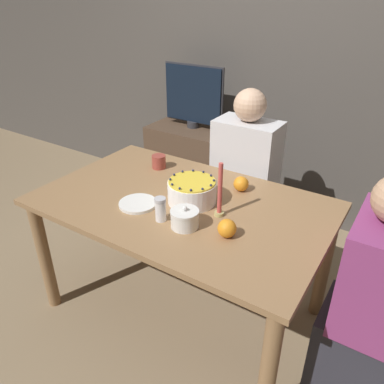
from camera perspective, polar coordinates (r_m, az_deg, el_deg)
ground_plane at (r=2.38m, az=-1.35°, el=-17.03°), size 12.00×12.00×0.00m
wall_behind at (r=2.95m, az=14.72°, el=19.96°), size 8.00×0.05×2.60m
dining_table at (r=1.98m, az=-1.55°, el=-4.13°), size 1.48×0.92×0.74m
cake at (r=1.89m, az=0.00°, el=0.10°), size 0.25×0.25×0.13m
sugar_bowl at (r=1.70m, az=-1.12°, el=-4.06°), size 0.13×0.13×0.11m
sugar_shaker at (r=1.74m, az=-4.82°, el=-2.62°), size 0.05×0.05×0.12m
plate_stack at (r=1.90m, az=-8.24°, el=-1.76°), size 0.19×0.19×0.02m
candle at (r=1.75m, az=4.26°, el=-0.47°), size 0.05×0.05×0.27m
cup at (r=2.27m, az=-5.07°, el=4.63°), size 0.08×0.08×0.08m
orange_fruit_0 at (r=1.64m, az=5.35°, el=-5.53°), size 0.08×0.08×0.08m
orange_fruit_1 at (r=2.02m, az=7.48°, el=1.25°), size 0.08×0.08×0.08m
person_man_blue_shirt at (r=2.51m, az=7.88°, el=0.22°), size 0.40×0.34×1.19m
person_woman_floral at (r=1.84m, az=24.92°, el=-16.08°), size 0.34×0.40×1.13m
side_cabinet at (r=3.25m, az=0.18°, el=4.05°), size 0.70×0.46×0.70m
tv_monitor at (r=3.05m, az=0.23°, el=14.45°), size 0.53×0.10×0.50m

